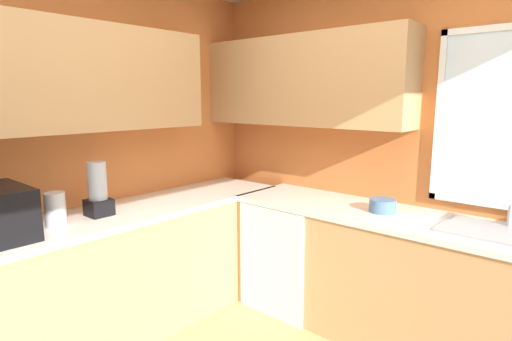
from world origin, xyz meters
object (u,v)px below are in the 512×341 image
bowl (383,205)px  blender_appliance (98,192)px  kettle (55,209)px  sink_assembly (504,233)px  dishwasher (293,253)px

bowl → blender_appliance: 1.91m
bowl → blender_appliance: blender_appliance is taller
kettle → sink_assembly: bearing=37.6°
kettle → sink_assembly: size_ratio=0.32×
dishwasher → sink_assembly: (1.45, 0.04, 0.48)m
sink_assembly → kettle: bearing=-142.4°
dishwasher → bowl: bowl is taller
blender_appliance → kettle: bearing=-86.0°
sink_assembly → bowl: (-0.73, -0.01, 0.03)m
sink_assembly → bowl: size_ratio=3.69×
kettle → bowl: bearing=49.6°
dishwasher → kettle: 1.79m
dishwasher → sink_assembly: size_ratio=1.29×
kettle → dishwasher: bearing=67.9°
kettle → sink_assembly: 2.64m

